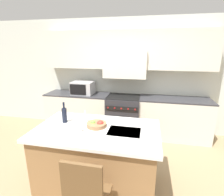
% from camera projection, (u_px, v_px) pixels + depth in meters
% --- Properties ---
extents(ground_plane, '(10.00, 10.00, 0.00)m').
position_uv_depth(ground_plane, '(104.00, 191.00, 2.55)').
color(ground_plane, '#997F5B').
extents(back_cabinetry, '(10.00, 0.46, 2.70)m').
position_uv_depth(back_cabinetry, '(126.00, 66.00, 4.14)').
color(back_cabinetry, silver).
rests_on(back_cabinetry, ground_plane).
extents(back_counter, '(3.86, 0.62, 0.93)m').
position_uv_depth(back_counter, '(124.00, 115.00, 4.22)').
color(back_counter, silver).
rests_on(back_counter, ground_plane).
extents(range_stove, '(0.76, 0.70, 0.93)m').
position_uv_depth(range_stove, '(123.00, 115.00, 4.20)').
color(range_stove, '#2D2D33').
rests_on(range_stove, ground_plane).
extents(microwave, '(0.51, 0.44, 0.30)m').
position_uv_depth(microwave, '(83.00, 88.00, 4.25)').
color(microwave, '#B7B7BC').
rests_on(microwave, back_counter).
extents(kitchen_island, '(1.74, 1.03, 0.92)m').
position_uv_depth(kitchen_island, '(97.00, 157.00, 2.58)').
color(kitchen_island, olive).
rests_on(kitchen_island, ground_plane).
extents(island_chair, '(0.42, 0.40, 1.03)m').
position_uv_depth(island_chair, '(87.00, 196.00, 1.74)').
color(island_chair, brown).
rests_on(island_chair, ground_plane).
extents(wine_bottle, '(0.07, 0.07, 0.32)m').
position_uv_depth(wine_bottle, '(64.00, 115.00, 2.64)').
color(wine_bottle, black).
rests_on(wine_bottle, kitchen_island).
extents(wine_glass_near, '(0.07, 0.07, 0.19)m').
position_uv_depth(wine_glass_near, '(80.00, 123.00, 2.34)').
color(wine_glass_near, white).
rests_on(wine_glass_near, kitchen_island).
extents(wine_glass_far, '(0.07, 0.07, 0.19)m').
position_uv_depth(wine_glass_far, '(85.00, 113.00, 2.67)').
color(wine_glass_far, white).
rests_on(wine_glass_far, kitchen_island).
extents(fruit_bowl, '(0.29, 0.29, 0.11)m').
position_uv_depth(fruit_bowl, '(97.00, 124.00, 2.51)').
color(fruit_bowl, '#996B47').
rests_on(fruit_bowl, kitchen_island).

